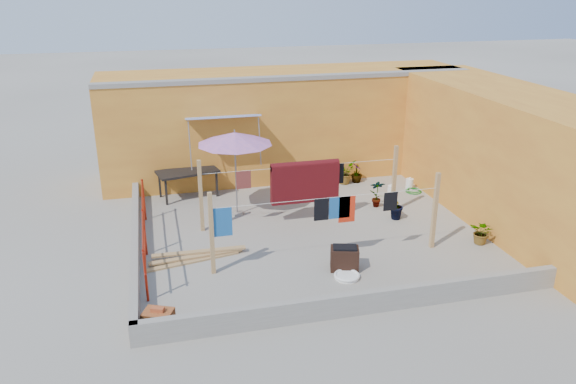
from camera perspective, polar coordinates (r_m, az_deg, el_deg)
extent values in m
plane|color=#9E998E|center=(13.63, 2.23, -4.20)|extent=(80.00, 80.00, 0.00)
cube|color=gold|center=(17.53, -0.41, 7.05)|extent=(11.00, 2.40, 3.20)
cube|color=gray|center=(16.23, 0.47, 11.53)|extent=(11.00, 0.35, 0.12)
cube|color=#2D51B2|center=(15.53, -6.66, 7.58)|extent=(2.00, 0.79, 0.22)
cylinder|color=gray|center=(15.24, -9.92, 4.64)|extent=(0.03, 0.30, 1.28)
cylinder|color=gray|center=(15.48, -2.88, 5.17)|extent=(0.03, 0.30, 1.28)
cube|color=gold|center=(15.28, 21.44, 3.53)|extent=(2.40, 9.00, 3.20)
cube|color=gray|center=(10.55, 7.74, -11.05)|extent=(8.30, 0.16, 0.44)
cube|color=gray|center=(13.09, -15.25, -5.01)|extent=(0.16, 7.30, 0.44)
cylinder|color=#A62110|center=(10.97, -14.26, -8.22)|extent=(0.05, 0.05, 1.10)
cylinder|color=#A62110|center=(12.77, -14.36, -3.96)|extent=(0.05, 0.05, 1.10)
cylinder|color=#A62110|center=(14.62, -14.43, -0.77)|extent=(0.05, 0.05, 1.10)
cylinder|color=#A62110|center=(12.57, -14.56, -1.89)|extent=(0.04, 4.20, 0.04)
cylinder|color=#A62110|center=(12.75, -14.38, -3.76)|extent=(0.04, 4.20, 0.04)
cube|color=tan|center=(11.57, -7.77, -4.22)|extent=(0.09, 0.09, 1.80)
cube|color=tan|center=(12.99, 14.69, -1.87)|extent=(0.09, 0.09, 1.80)
cube|color=tan|center=(14.82, 10.74, 1.28)|extent=(0.09, 0.09, 1.80)
cube|color=tan|center=(13.59, -8.85, -0.41)|extent=(0.09, 0.09, 1.80)
cylinder|color=silver|center=(11.83, 4.20, -0.60)|extent=(5.00, 0.01, 0.01)
cylinder|color=silver|center=(13.82, 1.39, 2.62)|extent=(5.00, 0.01, 0.01)
cube|color=#460B0F|center=(13.98, 1.73, 0.92)|extent=(1.73, 0.22, 0.99)
cube|color=black|center=(14.16, 4.95, 1.87)|extent=(0.38, 0.02, 0.53)
cube|color=maroon|center=(13.60, -4.53, 1.25)|extent=(0.36, 0.02, 0.45)
cube|color=#1B5495|center=(11.49, -6.83, -3.06)|extent=(0.46, 0.02, 0.63)
cube|color=black|center=(11.88, 3.41, -1.78)|extent=(0.32, 0.02, 0.50)
cube|color=red|center=(12.07, 6.01, -1.74)|extent=(0.36, 0.02, 0.60)
cube|color=#1B5495|center=(12.00, 5.26, -1.58)|extent=(0.46, 0.02, 0.49)
cube|color=black|center=(12.40, 10.37, -0.94)|extent=(0.31, 0.02, 0.43)
cylinder|color=gray|center=(14.75, -5.17, -2.16)|extent=(0.34, 0.34, 0.06)
cylinder|color=gray|center=(14.37, -5.31, 1.72)|extent=(0.04, 0.04, 2.17)
cone|color=#C96CA6|center=(14.09, -5.44, 5.46)|extent=(2.07, 2.07, 0.30)
cylinder|color=gray|center=(14.04, -5.46, 6.13)|extent=(0.04, 0.04, 0.09)
cube|color=black|center=(15.89, -10.17, 2.06)|extent=(1.80, 1.18, 0.06)
cube|color=black|center=(15.54, -12.27, -0.03)|extent=(0.06, 0.06, 0.72)
cube|color=black|center=(16.14, -12.89, 0.71)|extent=(0.06, 0.06, 0.72)
cube|color=black|center=(15.92, -7.25, 0.80)|extent=(0.06, 0.06, 0.72)
cube|color=black|center=(16.52, -8.04, 1.50)|extent=(0.06, 0.06, 0.72)
cube|color=#974E22|center=(10.29, -13.02, -12.57)|extent=(0.61, 0.53, 0.37)
cube|color=#9D4925|center=(10.17, -13.12, -11.54)|extent=(0.25, 0.19, 0.07)
cube|color=tan|center=(12.46, -9.62, -6.94)|extent=(2.05, 0.56, 0.04)
cube|color=tan|center=(12.54, -9.31, -6.47)|extent=(2.06, 0.38, 0.04)
cube|color=tan|center=(12.64, -9.01, -6.00)|extent=(2.06, 0.19, 0.04)
cube|color=black|center=(11.96, 5.76, -6.75)|extent=(0.67, 0.54, 0.49)
cube|color=black|center=(11.84, 5.80, -5.62)|extent=(0.55, 0.42, 0.04)
cylinder|color=white|center=(11.72, 5.99, -8.54)|extent=(0.50, 0.50, 0.07)
torus|color=white|center=(11.71, 6.00, -8.40)|extent=(0.54, 0.54, 0.05)
cylinder|color=white|center=(16.27, 10.41, 0.20)|extent=(0.20, 0.20, 0.27)
cylinder|color=white|center=(16.22, 10.45, 0.70)|extent=(0.05, 0.05, 0.04)
cylinder|color=white|center=(16.83, 12.24, 0.82)|extent=(0.22, 0.22, 0.30)
cylinder|color=white|center=(16.77, 12.28, 1.38)|extent=(0.06, 0.06, 0.05)
torus|color=#186E1A|center=(16.63, 12.63, 0.06)|extent=(0.47, 0.47, 0.03)
torus|color=#186E1A|center=(16.62, 12.64, 0.18)|extent=(0.39, 0.39, 0.03)
imported|color=#18561A|center=(16.92, 5.77, 2.02)|extent=(0.83, 0.83, 0.70)
imported|color=#18561A|center=(17.06, 6.99, 1.94)|extent=(0.36, 0.36, 0.59)
imported|color=#18561A|center=(15.24, 9.04, -0.12)|extent=(0.46, 0.36, 0.77)
imported|color=#18561A|center=(14.50, 10.93, -1.36)|extent=(0.52, 0.54, 0.77)
imported|color=#18561A|center=(13.73, 19.12, -3.89)|extent=(0.68, 0.70, 0.58)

